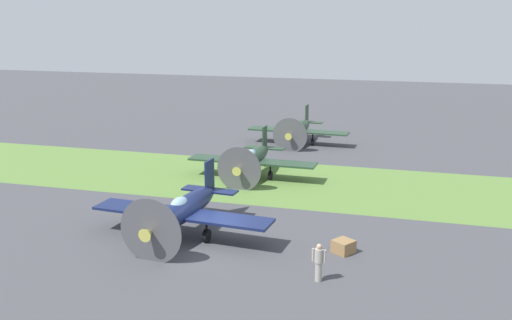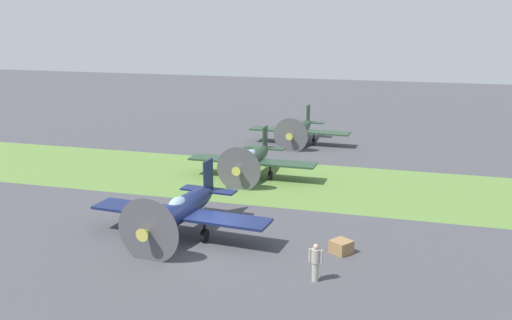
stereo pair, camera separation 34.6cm
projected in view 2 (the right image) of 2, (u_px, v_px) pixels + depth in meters
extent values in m
plane|color=#424247|center=(214.00, 245.00, 29.00)|extent=(160.00, 160.00, 0.00)
cube|color=#567A38|center=(274.00, 181.00, 40.22)|extent=(120.00, 11.00, 0.01)
ellipsoid|color=#141E47|center=(183.00, 208.00, 30.03)|extent=(1.79, 6.99, 1.26)
cube|color=#141E47|center=(179.00, 214.00, 29.69)|extent=(9.86, 2.47, 0.14)
cube|color=#141E47|center=(208.00, 176.00, 32.66)|extent=(0.19, 1.12, 1.93)
cube|color=#141E47|center=(209.00, 190.00, 32.86)|extent=(3.31, 1.16, 0.10)
cone|color=#B7B24C|center=(146.00, 233.00, 26.66)|extent=(0.70, 0.76, 0.65)
cylinder|color=#4C4C51|center=(148.00, 231.00, 26.84)|extent=(3.25, 0.29, 3.25)
ellipsoid|color=#8CB2C6|center=(177.00, 204.00, 29.36)|extent=(0.82, 1.47, 0.71)
cylinder|color=black|center=(205.00, 236.00, 29.34)|extent=(0.28, 0.71, 0.69)
cylinder|color=black|center=(204.00, 227.00, 29.22)|extent=(0.12, 0.12, 0.98)
cylinder|color=black|center=(154.00, 228.00, 30.34)|extent=(0.28, 0.71, 0.69)
cylinder|color=black|center=(154.00, 220.00, 30.22)|extent=(0.12, 0.12, 0.98)
cylinder|color=black|center=(210.00, 213.00, 33.30)|extent=(0.15, 0.33, 0.33)
ellipsoid|color=#233D28|center=(253.00, 158.00, 41.04)|extent=(1.28, 6.54, 1.19)
cube|color=#233D28|center=(252.00, 161.00, 40.72)|extent=(9.23, 1.76, 0.13)
cube|color=#233D28|center=(265.00, 138.00, 43.59)|extent=(0.11, 1.06, 1.82)
cube|color=#233D28|center=(265.00, 148.00, 43.77)|extent=(3.08, 0.91, 0.10)
cone|color=#B7B24C|center=(238.00, 170.00, 37.80)|extent=(0.62, 0.68, 0.61)
cylinder|color=#4C4C51|center=(239.00, 169.00, 37.97)|extent=(3.07, 0.08, 3.07)
ellipsoid|color=#8CB2C6|center=(251.00, 154.00, 40.41)|extent=(0.69, 1.35, 0.67)
cylinder|color=black|center=(270.00, 176.00, 40.46)|extent=(0.22, 0.66, 0.65)
cylinder|color=black|center=(270.00, 169.00, 40.35)|extent=(0.12, 0.12, 0.92)
cylinder|color=black|center=(233.00, 172.00, 41.25)|extent=(0.22, 0.66, 0.65)
cylinder|color=black|center=(233.00, 166.00, 41.14)|extent=(0.12, 0.12, 0.92)
cylinder|color=black|center=(265.00, 164.00, 44.19)|extent=(0.12, 0.31, 0.31)
ellipsoid|color=#233D28|center=(300.00, 129.00, 51.86)|extent=(1.46, 6.49, 1.17)
cube|color=#233D28|center=(299.00, 131.00, 51.54)|extent=(9.16, 2.01, 0.13)
cube|color=#233D28|center=(308.00, 114.00, 54.35)|extent=(0.14, 1.05, 1.80)
cube|color=#233D28|center=(308.00, 122.00, 54.53)|extent=(3.07, 0.98, 0.09)
cone|color=#B7B24C|center=(290.00, 136.00, 48.68)|extent=(0.63, 0.69, 0.61)
cylinder|color=#4C4C51|center=(291.00, 136.00, 48.86)|extent=(3.03, 0.17, 3.03)
ellipsoid|color=#8CB2C6|center=(299.00, 125.00, 51.24)|extent=(0.72, 1.35, 0.66)
cylinder|color=black|center=(314.00, 142.00, 51.25)|extent=(0.24, 0.65, 0.64)
cylinder|color=black|center=(314.00, 137.00, 51.14)|extent=(0.11, 0.11, 0.91)
cylinder|color=black|center=(284.00, 140.00, 52.11)|extent=(0.24, 0.65, 0.64)
cylinder|color=black|center=(284.00, 135.00, 52.00)|extent=(0.11, 0.11, 0.91)
cylinder|color=black|center=(308.00, 135.00, 54.94)|extent=(0.13, 0.31, 0.30)
cylinder|color=#9E998E|center=(315.00, 272.00, 24.96)|extent=(0.30, 0.30, 0.88)
cylinder|color=#9E998E|center=(316.00, 256.00, 24.78)|extent=(0.38, 0.38, 0.62)
sphere|color=tan|center=(316.00, 247.00, 24.67)|extent=(0.23, 0.23, 0.23)
cylinder|color=#9E998E|center=(310.00, 255.00, 24.86)|extent=(0.11, 0.11, 0.59)
cylinder|color=#9E998E|center=(322.00, 257.00, 24.70)|extent=(0.11, 0.11, 0.59)
cube|color=olive|center=(341.00, 247.00, 27.97)|extent=(1.25, 1.25, 0.64)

